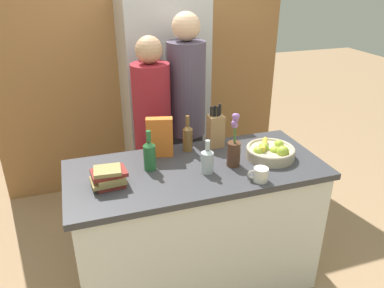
# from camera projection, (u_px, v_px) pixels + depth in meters

# --- Properties ---
(ground_plane) EXTENTS (14.00, 14.00, 0.00)m
(ground_plane) POSITION_uv_depth(u_px,v_px,m) (196.00, 278.00, 2.75)
(ground_plane) COLOR #A37F5B
(kitchen_island) EXTENTS (1.62, 0.72, 0.93)m
(kitchen_island) POSITION_uv_depth(u_px,v_px,m) (196.00, 227.00, 2.56)
(kitchen_island) COLOR silver
(kitchen_island) RESTS_ON ground_plane
(back_wall_wood) EXTENTS (2.82, 0.12, 2.60)m
(back_wall_wood) POSITION_uv_depth(u_px,v_px,m) (143.00, 57.00, 3.58)
(back_wall_wood) COLOR #9E6B3D
(back_wall_wood) RESTS_ON ground_plane
(refrigerator) EXTENTS (0.70, 0.63, 1.87)m
(refrigerator) POSITION_uv_depth(u_px,v_px,m) (164.00, 103.00, 3.46)
(refrigerator) COLOR #B7B7BC
(refrigerator) RESTS_ON ground_plane
(fruit_bowl) EXTENTS (0.32, 0.32, 0.11)m
(fruit_bowl) POSITION_uv_depth(u_px,v_px,m) (271.00, 151.00, 2.46)
(fruit_bowl) COLOR tan
(fruit_bowl) RESTS_ON kitchen_island
(knife_block) EXTENTS (0.10, 0.09, 0.31)m
(knife_block) POSITION_uv_depth(u_px,v_px,m) (216.00, 130.00, 2.58)
(knife_block) COLOR #A87A4C
(knife_block) RESTS_ON kitchen_island
(flower_vase) EXTENTS (0.08, 0.08, 0.36)m
(flower_vase) POSITION_uv_depth(u_px,v_px,m) (234.00, 147.00, 2.33)
(flower_vase) COLOR #4C2D1E
(flower_vase) RESTS_ON kitchen_island
(cereal_box) EXTENTS (0.18, 0.10, 0.27)m
(cereal_box) POSITION_uv_depth(u_px,v_px,m) (160.00, 137.00, 2.45)
(cereal_box) COLOR orange
(cereal_box) RESTS_ON kitchen_island
(coffee_mug) EXTENTS (0.12, 0.09, 0.08)m
(coffee_mug) POSITION_uv_depth(u_px,v_px,m) (260.00, 175.00, 2.19)
(coffee_mug) COLOR silver
(coffee_mug) RESTS_ON kitchen_island
(book_stack) EXTENTS (0.21, 0.16, 0.12)m
(book_stack) POSITION_uv_depth(u_px,v_px,m) (109.00, 177.00, 2.13)
(book_stack) COLOR maroon
(book_stack) RESTS_ON kitchen_island
(bottle_oil) EXTENTS (0.07, 0.07, 0.25)m
(bottle_oil) POSITION_uv_depth(u_px,v_px,m) (188.00, 137.00, 2.53)
(bottle_oil) COLOR brown
(bottle_oil) RESTS_ON kitchen_island
(bottle_vinegar) EXTENTS (0.08, 0.08, 0.21)m
(bottle_vinegar) POSITION_uv_depth(u_px,v_px,m) (207.00, 160.00, 2.26)
(bottle_vinegar) COLOR #B2BCC1
(bottle_vinegar) RESTS_ON kitchen_island
(bottle_wine) EXTENTS (0.08, 0.08, 0.26)m
(bottle_wine) POSITION_uv_depth(u_px,v_px,m) (149.00, 154.00, 2.29)
(bottle_wine) COLOR #286633
(bottle_wine) RESTS_ON kitchen_island
(person_at_sink) EXTENTS (0.28, 0.28, 1.65)m
(person_at_sink) POSITION_uv_depth(u_px,v_px,m) (153.00, 131.00, 2.84)
(person_at_sink) COLOR #383842
(person_at_sink) RESTS_ON ground_plane
(person_in_blue) EXTENTS (0.29, 0.29, 1.79)m
(person_in_blue) POSITION_uv_depth(u_px,v_px,m) (187.00, 113.00, 2.96)
(person_in_blue) COLOR #383842
(person_in_blue) RESTS_ON ground_plane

